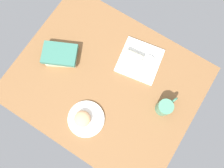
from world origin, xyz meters
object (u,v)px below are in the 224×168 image
at_px(book_stack, 61,55).
at_px(coffee_mug, 165,107).
at_px(square_plate, 140,61).
at_px(breakfast_wrap, 133,57).
at_px(sauce_cup, 149,61).
at_px(round_plate, 86,119).
at_px(scone_pastry, 82,119).

relative_size(book_stack, coffee_mug, 1.85).
height_order(square_plate, breakfast_wrap, breakfast_wrap).
bearing_deg(sauce_cup, coffee_mug, -43.00).
xyz_separation_m(square_plate, book_stack, (-0.42, -0.23, 0.02)).
bearing_deg(breakfast_wrap, book_stack, 112.28).
bearing_deg(book_stack, sauce_cup, 28.25).
height_order(round_plate, coffee_mug, coffee_mug).
relative_size(round_plate, sauce_cup, 3.63).
height_order(scone_pastry, breakfast_wrap, breakfast_wrap).
bearing_deg(breakfast_wrap, round_plate, 168.01).
xyz_separation_m(sauce_cup, book_stack, (-0.48, -0.26, -0.00)).
distance_m(round_plate, sauce_cup, 0.51).
bearing_deg(sauce_cup, scone_pastry, -105.92).
height_order(sauce_cup, book_stack, book_stack).
height_order(sauce_cup, coffee_mug, coffee_mug).
relative_size(breakfast_wrap, book_stack, 0.45).
relative_size(breakfast_wrap, coffee_mug, 0.83).
bearing_deg(breakfast_wrap, square_plate, -73.65).
relative_size(sauce_cup, book_stack, 0.24).
bearing_deg(scone_pastry, breakfast_wrap, 83.47).
relative_size(round_plate, breakfast_wrap, 1.90).
height_order(square_plate, coffee_mug, coffee_mug).
height_order(round_plate, book_stack, book_stack).
bearing_deg(breakfast_wrap, coffee_mug, -124.89).
bearing_deg(sauce_cup, square_plate, -156.60).
bearing_deg(coffee_mug, breakfast_wrap, 152.16).
height_order(scone_pastry, book_stack, scone_pastry).
xyz_separation_m(square_plate, coffee_mug, (0.27, -0.18, 0.04)).
distance_m(scone_pastry, coffee_mug, 0.47).
bearing_deg(scone_pastry, square_plate, 79.03).
relative_size(round_plate, scone_pastry, 2.23).
distance_m(sauce_cup, coffee_mug, 0.30).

